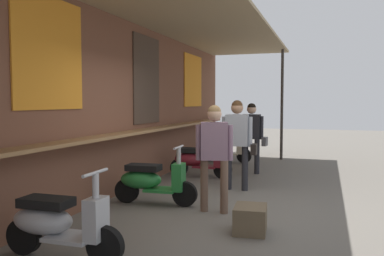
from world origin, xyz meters
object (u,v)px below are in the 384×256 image
at_px(scooter_green, 151,181).
at_px(scooter_cream, 224,148).
at_px(scooter_silver, 56,223).
at_px(shopper_with_handbag, 252,131).
at_px(shopper_passing, 214,147).
at_px(shopper_browsing, 238,135).
at_px(scooter_maroon, 197,160).
at_px(merchandise_crate, 250,219).

xyz_separation_m(scooter_green, scooter_cream, (4.89, 0.00, 0.00)).
bearing_deg(scooter_green, scooter_silver, -93.80).
bearing_deg(shopper_with_handbag, shopper_passing, -175.70).
bearing_deg(scooter_cream, scooter_green, -88.78).
height_order(scooter_cream, shopper_browsing, shopper_browsing).
distance_m(scooter_silver, shopper_browsing, 4.13).
xyz_separation_m(scooter_green, shopper_with_handbag, (3.42, -1.05, 0.61)).
relative_size(scooter_maroon, merchandise_crate, 2.79).
bearing_deg(shopper_passing, scooter_silver, -41.48).
relative_size(shopper_browsing, merchandise_crate, 3.38).
bearing_deg(shopper_browsing, scooter_cream, 15.16).
relative_size(scooter_cream, shopper_browsing, 0.82).
distance_m(shopper_with_handbag, shopper_passing, 3.55).
xyz_separation_m(scooter_green, merchandise_crate, (-0.89, -1.80, -0.22)).
bearing_deg(shopper_browsing, scooter_green, 140.20).
height_order(shopper_passing, merchandise_crate, shopper_passing).
height_order(scooter_green, shopper_browsing, shopper_browsing).
distance_m(scooter_cream, shopper_passing, 5.17).
height_order(shopper_with_handbag, shopper_browsing, shopper_browsing).
height_order(shopper_with_handbag, merchandise_crate, shopper_with_handbag).
bearing_deg(merchandise_crate, shopper_browsing, 15.90).
bearing_deg(scooter_cream, shopper_browsing, -70.44).
bearing_deg(scooter_silver, merchandise_crate, 39.03).
relative_size(scooter_cream, merchandise_crate, 2.78).
bearing_deg(shopper_with_handbag, scooter_green, 166.25).
bearing_deg(scooter_silver, scooter_maroon, 88.79).
height_order(scooter_maroon, scooter_cream, same).
bearing_deg(shopper_browsing, scooter_maroon, 45.73).
relative_size(shopper_passing, merchandise_crate, 3.23).
bearing_deg(merchandise_crate, scooter_cream, 17.33).
relative_size(scooter_green, scooter_cream, 1.00).
distance_m(scooter_maroon, shopper_passing, 2.91).
relative_size(scooter_maroon, scooter_cream, 1.00).
bearing_deg(shopper_passing, merchandise_crate, 26.79).
height_order(scooter_silver, scooter_maroon, same).
distance_m(scooter_green, shopper_passing, 1.27).
xyz_separation_m(shopper_with_handbag, shopper_passing, (-3.55, -0.06, 0.00)).
bearing_deg(merchandise_crate, scooter_silver, 130.24).
bearing_deg(merchandise_crate, shopper_passing, 42.33).
relative_size(scooter_green, merchandise_crate, 2.79).
relative_size(scooter_silver, merchandise_crate, 2.78).
height_order(scooter_cream, shopper_passing, shopper_passing).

